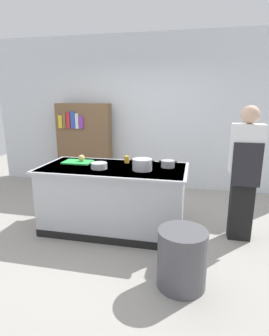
{
  "coord_description": "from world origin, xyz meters",
  "views": [
    {
      "loc": [
        1.05,
        -3.44,
        1.8
      ],
      "look_at": [
        0.25,
        0.2,
        0.85
      ],
      "focal_mm": 29.36,
      "sensor_mm": 36.0,
      "label": 1
    }
  ],
  "objects_px": {
    "stock_pot": "(142,165)",
    "juice_cup": "(127,159)",
    "onion": "(81,158)",
    "trash_bin": "(182,258)",
    "sauce_pan": "(168,164)",
    "person_chef": "(245,171)",
    "mixing_bowl": "(99,166)",
    "bookshelf": "(85,145)"
  },
  "relations": [
    {
      "from": "stock_pot",
      "to": "sauce_pan",
      "type": "height_order",
      "value": "stock_pot"
    },
    {
      "from": "stock_pot",
      "to": "mixing_bowl",
      "type": "relative_size",
      "value": 1.49
    },
    {
      "from": "sauce_pan",
      "to": "juice_cup",
      "type": "xyz_separation_m",
      "value": [
        -0.6,
        0.13,
        0.0
      ]
    },
    {
      "from": "sauce_pan",
      "to": "onion",
      "type": "bearing_deg",
      "value": 179.47
    },
    {
      "from": "onion",
      "to": "stock_pot",
      "type": "relative_size",
      "value": 0.3
    },
    {
      "from": "onion",
      "to": "stock_pot",
      "type": "xyz_separation_m",
      "value": [
        0.93,
        -0.23,
        0.01
      ]
    },
    {
      "from": "onion",
      "to": "person_chef",
      "type": "distance_m",
      "value": 2.2
    },
    {
      "from": "mixing_bowl",
      "to": "juice_cup",
      "type": "distance_m",
      "value": 0.49
    },
    {
      "from": "sauce_pan",
      "to": "mixing_bowl",
      "type": "height_order",
      "value": "sauce_pan"
    },
    {
      "from": "mixing_bowl",
      "to": "bookshelf",
      "type": "xyz_separation_m",
      "value": [
        -1.0,
        1.93,
        -0.09
      ]
    },
    {
      "from": "mixing_bowl",
      "to": "person_chef",
      "type": "height_order",
      "value": "person_chef"
    },
    {
      "from": "onion",
      "to": "mixing_bowl",
      "type": "bearing_deg",
      "value": -37.47
    },
    {
      "from": "trash_bin",
      "to": "bookshelf",
      "type": "bearing_deg",
      "value": 127.12
    },
    {
      "from": "stock_pot",
      "to": "person_chef",
      "type": "relative_size",
      "value": 0.19
    },
    {
      "from": "juice_cup",
      "to": "trash_bin",
      "type": "relative_size",
      "value": 0.17
    },
    {
      "from": "onion",
      "to": "person_chef",
      "type": "relative_size",
      "value": 0.06
    },
    {
      "from": "stock_pot",
      "to": "juice_cup",
      "type": "bearing_deg",
      "value": 129.64
    },
    {
      "from": "stock_pot",
      "to": "juice_cup",
      "type": "xyz_separation_m",
      "value": [
        -0.29,
        0.35,
        -0.02
      ]
    },
    {
      "from": "onion",
      "to": "mixing_bowl",
      "type": "distance_m",
      "value": 0.46
    },
    {
      "from": "stock_pot",
      "to": "mixing_bowl",
      "type": "height_order",
      "value": "stock_pot"
    },
    {
      "from": "juice_cup",
      "to": "person_chef",
      "type": "bearing_deg",
      "value": -6.52
    },
    {
      "from": "trash_bin",
      "to": "bookshelf",
      "type": "relative_size",
      "value": 0.35
    },
    {
      "from": "sauce_pan",
      "to": "trash_bin",
      "type": "distance_m",
      "value": 1.37
    },
    {
      "from": "stock_pot",
      "to": "person_chef",
      "type": "distance_m",
      "value": 1.28
    },
    {
      "from": "onion",
      "to": "juice_cup",
      "type": "bearing_deg",
      "value": 10.71
    },
    {
      "from": "mixing_bowl",
      "to": "trash_bin",
      "type": "bearing_deg",
      "value": -38.41
    },
    {
      "from": "onion",
      "to": "bookshelf",
      "type": "relative_size",
      "value": 0.06
    },
    {
      "from": "sauce_pan",
      "to": "bookshelf",
      "type": "distance_m",
      "value": 2.5
    },
    {
      "from": "sauce_pan",
      "to": "bookshelf",
      "type": "height_order",
      "value": "bookshelf"
    },
    {
      "from": "trash_bin",
      "to": "person_chef",
      "type": "xyz_separation_m",
      "value": [
        0.69,
        1.13,
        0.62
      ]
    },
    {
      "from": "sauce_pan",
      "to": "mixing_bowl",
      "type": "distance_m",
      "value": 0.92
    },
    {
      "from": "juice_cup",
      "to": "onion",
      "type": "bearing_deg",
      "value": -169.29
    },
    {
      "from": "sauce_pan",
      "to": "trash_bin",
      "type": "relative_size",
      "value": 0.42
    },
    {
      "from": "juice_cup",
      "to": "sauce_pan",
      "type": "bearing_deg",
      "value": -12.41
    },
    {
      "from": "juice_cup",
      "to": "person_chef",
      "type": "height_order",
      "value": "person_chef"
    },
    {
      "from": "stock_pot",
      "to": "onion",
      "type": "bearing_deg",
      "value": 165.93
    },
    {
      "from": "onion",
      "to": "stock_pot",
      "type": "bearing_deg",
      "value": -14.07
    },
    {
      "from": "sauce_pan",
      "to": "person_chef",
      "type": "xyz_separation_m",
      "value": [
        0.96,
        -0.05,
        -0.03
      ]
    },
    {
      "from": "stock_pot",
      "to": "mixing_bowl",
      "type": "xyz_separation_m",
      "value": [
        -0.57,
        -0.05,
        -0.03
      ]
    },
    {
      "from": "stock_pot",
      "to": "sauce_pan",
      "type": "distance_m",
      "value": 0.38
    },
    {
      "from": "mixing_bowl",
      "to": "juice_cup",
      "type": "height_order",
      "value": "juice_cup"
    },
    {
      "from": "bookshelf",
      "to": "juice_cup",
      "type": "bearing_deg",
      "value": -50.16
    }
  ]
}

